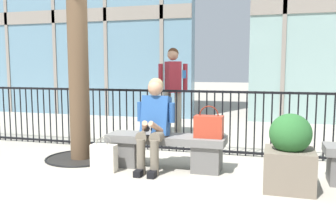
{
  "coord_description": "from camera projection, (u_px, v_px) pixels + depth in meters",
  "views": [
    {
      "loc": [
        1.39,
        -4.66,
        1.34
      ],
      "look_at": [
        0.0,
        0.1,
        0.75
      ],
      "focal_mm": 39.44,
      "sensor_mm": 36.0,
      "label": 1
    }
  ],
  "objects": [
    {
      "name": "seated_person_with_phone",
      "position": [
        154.0,
        121.0,
        4.82
      ],
      "size": [
        0.52,
        0.66,
        1.21
      ],
      "color": "#6B6051",
      "rests_on": "ground"
    },
    {
      "name": "bystander_at_railing",
      "position": [
        173.0,
        87.0,
        6.79
      ],
      "size": [
        0.55,
        0.44,
        1.71
      ],
      "color": "gray",
      "rests_on": "ground"
    },
    {
      "name": "planter",
      "position": [
        290.0,
        155.0,
        4.06
      ],
      "size": [
        0.54,
        0.54,
        0.85
      ],
      "color": "#726656",
      "rests_on": "ground"
    },
    {
      "name": "ground_plane",
      "position": [
        166.0,
        168.0,
        4.98
      ],
      "size": [
        60.0,
        60.0,
        0.0
      ],
      "primitive_type": "plane",
      "color": "#A8A091"
    },
    {
      "name": "handbag_on_bench",
      "position": [
        209.0,
        126.0,
        4.74
      ],
      "size": [
        0.36,
        0.2,
        0.41
      ],
      "color": "#B23823",
      "rests_on": "stone_bench"
    },
    {
      "name": "shopping_bag",
      "position": [
        104.0,
        157.0,
        4.8
      ],
      "size": [
        0.33,
        0.15,
        0.46
      ],
      "color": "beige",
      "rests_on": "ground"
    },
    {
      "name": "stone_bench",
      "position": [
        166.0,
        148.0,
        4.95
      ],
      "size": [
        1.6,
        0.44,
        0.45
      ],
      "color": "slate",
      "rests_on": "ground"
    },
    {
      "name": "plaza_railing",
      "position": [
        184.0,
        121.0,
        5.87
      ],
      "size": [
        8.6,
        0.04,
        1.0
      ],
      "color": "black",
      "rests_on": "ground"
    }
  ]
}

